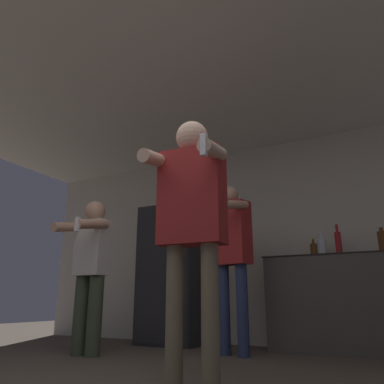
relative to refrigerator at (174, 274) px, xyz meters
name	(u,v)px	position (x,y,z in m)	size (l,w,h in m)	color
wall_back	(262,240)	(1.09, 0.37, 0.41)	(7.00, 0.06, 2.55)	beige
ceiling_slab	(207,90)	(1.09, -1.29, 1.71)	(7.00, 3.77, 0.05)	silver
refrigerator	(174,274)	(0.00, 0.00, 0.00)	(0.78, 0.70, 1.73)	#262628
counter	(349,303)	(2.08, 0.07, -0.36)	(1.69, 0.56, 1.00)	#47423D
bottle_brown_liquor	(314,250)	(1.77, 0.10, 0.22)	(0.07, 0.07, 0.22)	#563314
bottle_short_whiskey	(338,243)	(2.04, 0.10, 0.28)	(0.07, 0.07, 0.35)	maroon
bottle_dark_rum	(322,246)	(1.87, 0.10, 0.25)	(0.09, 0.09, 0.29)	silver
bottle_green_wine	(383,241)	(2.48, 0.10, 0.27)	(0.09, 0.09, 0.31)	#563314
person_woman_foreground	(191,212)	(1.37, -2.16, 0.23)	(0.54, 0.46, 1.76)	#75664C
person_man_side	(90,266)	(-0.27, -1.29, 0.01)	(0.43, 0.54, 1.58)	#38422D
person_spectator_back	(231,248)	(1.05, -0.63, 0.20)	(0.56, 0.57, 1.74)	navy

